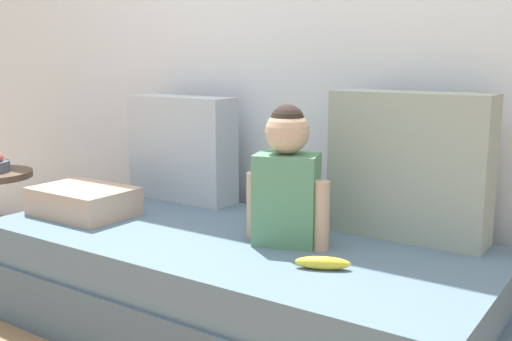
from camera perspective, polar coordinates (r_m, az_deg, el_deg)
ground_plane at (r=2.31m, az=-2.20°, el=-15.09°), size 12.00×12.00×0.00m
couch at (r=2.24m, az=-2.23°, el=-10.84°), size 1.91×0.87×0.37m
throw_pillow_left at (r=2.70m, az=-7.06°, el=2.11°), size 0.51×0.16×0.46m
throw_pillow_right at (r=2.16m, az=14.36°, el=0.40°), size 0.56×0.16×0.52m
toddler at (r=2.04m, az=2.95°, el=-0.80°), size 0.32×0.21×0.48m
banana at (r=1.85m, az=6.37°, el=-8.74°), size 0.17×0.11×0.04m
folded_blanket at (r=2.54m, az=-16.11°, el=-2.82°), size 0.40×0.28×0.11m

